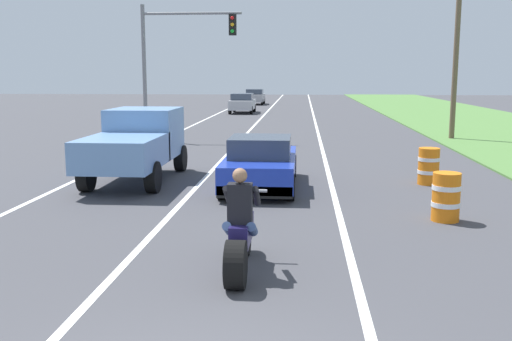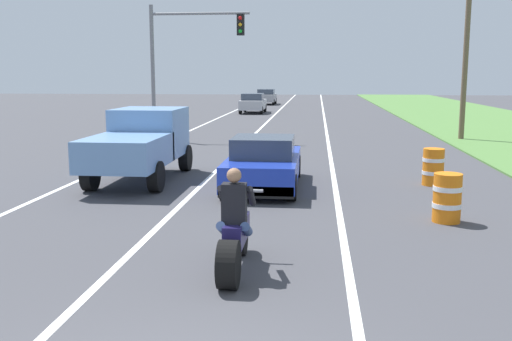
{
  "view_description": "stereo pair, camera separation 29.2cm",
  "coord_description": "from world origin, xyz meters",
  "views": [
    {
      "loc": [
        0.98,
        -4.39,
        2.98
      ],
      "look_at": [
        0.04,
        7.41,
        1.0
      ],
      "focal_mm": 40.6,
      "sensor_mm": 36.0,
      "label": 1
    },
    {
      "loc": [
        1.28,
        -4.36,
        2.98
      ],
      "look_at": [
        0.04,
        7.41,
        1.0
      ],
      "focal_mm": 40.6,
      "sensor_mm": 36.0,
      "label": 2
    }
  ],
  "objects": [
    {
      "name": "pickup_truck_left_lane_light_blue",
      "position": [
        -3.64,
        11.38,
        1.11
      ],
      "size": [
        2.02,
        4.8,
        1.98
      ],
      "color": "#6B93C6",
      "rests_on": "ground"
    },
    {
      "name": "lane_stripe_centre_dashed",
      "position": [
        -1.8,
        20.0,
        0.0
      ],
      "size": [
        0.14,
        120.0,
        0.01
      ],
      "primitive_type": "cube",
      "color": "white",
      "rests_on": "ground"
    },
    {
      "name": "traffic_light_mast_near",
      "position": [
        -4.75,
        21.47,
        3.99
      ],
      "size": [
        4.5,
        0.34,
        6.0
      ],
      "color": "gray",
      "rests_on": "ground"
    },
    {
      "name": "distant_car_further_ahead",
      "position": [
        -3.68,
        52.62,
        0.77
      ],
      "size": [
        1.8,
        4.0,
        1.5
      ],
      "color": "#99999E",
      "rests_on": "ground"
    },
    {
      "name": "construction_barrel_nearest",
      "position": [
        3.94,
        7.44,
        0.5
      ],
      "size": [
        0.58,
        0.58,
        1.0
      ],
      "color": "orange",
      "rests_on": "ground"
    },
    {
      "name": "motorcycle_with_rider",
      "position": [
        0.08,
        3.92,
        0.59
      ],
      "size": [
        0.7,
        2.21,
        1.62
      ],
      "color": "black",
      "rests_on": "ground"
    },
    {
      "name": "distant_car_far_ahead",
      "position": [
        -3.61,
        40.0,
        0.77
      ],
      "size": [
        1.8,
        4.0,
        1.5
      ],
      "color": "#B2B2B7",
      "rests_on": "ground"
    },
    {
      "name": "lane_stripe_left_solid",
      "position": [
        -5.4,
        20.0,
        0.0
      ],
      "size": [
        0.14,
        120.0,
        0.01
      ],
      "primitive_type": "cube",
      "color": "white",
      "rests_on": "ground"
    },
    {
      "name": "utility_pole_roadside",
      "position": [
        7.84,
        22.7,
        4.29
      ],
      "size": [
        0.24,
        0.24,
        8.57
      ],
      "primitive_type": "cylinder",
      "color": "brown",
      "rests_on": "ground"
    },
    {
      "name": "sports_car_blue",
      "position": [
        -0.09,
        10.65,
        0.63
      ],
      "size": [
        1.84,
        4.3,
        1.37
      ],
      "color": "#1E38B2",
      "rests_on": "ground"
    },
    {
      "name": "lane_stripe_right_solid",
      "position": [
        1.8,
        20.0,
        0.0
      ],
      "size": [
        0.14,
        120.0,
        0.01
      ],
      "primitive_type": "cube",
      "color": "white",
      "rests_on": "ground"
    },
    {
      "name": "construction_barrel_mid",
      "position": [
        4.43,
        11.46,
        0.5
      ],
      "size": [
        0.58,
        0.58,
        1.0
      ],
      "color": "orange",
      "rests_on": "ground"
    }
  ]
}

